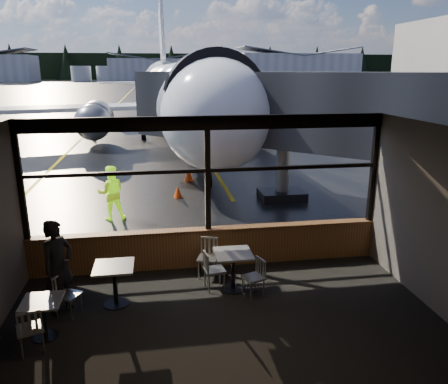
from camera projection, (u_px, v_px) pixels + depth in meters
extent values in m
plane|color=black|center=(157.00, 86.00, 124.43)|extent=(520.00, 520.00, 0.00)
cube|color=black|center=(230.00, 340.00, 7.44)|extent=(8.00, 6.00, 0.01)
cube|color=#38332D|center=(231.00, 136.00, 6.50)|extent=(8.00, 6.00, 0.04)
cube|color=#504740|center=(284.00, 366.00, 4.12)|extent=(8.00, 0.04, 3.50)
cube|color=brown|center=(208.00, 248.00, 10.18)|extent=(8.00, 0.28, 0.90)
cube|color=black|center=(207.00, 123.00, 9.40)|extent=(8.00, 0.18, 0.30)
cube|color=black|center=(20.00, 182.00, 9.11)|extent=(0.12, 0.12, 2.60)
cube|color=black|center=(208.00, 175.00, 9.71)|extent=(0.12, 0.12, 2.60)
cube|color=black|center=(374.00, 169.00, 10.30)|extent=(0.12, 0.12, 2.60)
cube|color=black|center=(208.00, 170.00, 9.68)|extent=(8.00, 0.10, 0.08)
imported|color=black|center=(58.00, 267.00, 8.13)|extent=(0.75, 0.79, 1.82)
imported|color=#BFF219|center=(111.00, 193.00, 13.29)|extent=(0.90, 0.75, 1.67)
cone|color=#FF5E08|center=(189.00, 174.00, 18.10)|extent=(0.38, 0.38, 0.53)
cone|color=#FE4308|center=(93.00, 136.00, 28.59)|extent=(0.39, 0.39, 0.55)
cylinder|color=silver|center=(81.00, 74.00, 178.07)|extent=(8.00, 8.00, 6.00)
cylinder|color=silver|center=(106.00, 73.00, 179.58)|extent=(8.00, 8.00, 6.00)
cylinder|color=silver|center=(131.00, 73.00, 181.08)|extent=(8.00, 8.00, 6.00)
cube|color=black|center=(155.00, 66.00, 208.40)|extent=(360.00, 3.00, 12.00)
cone|color=red|center=(178.00, 192.00, 15.71)|extent=(0.32, 0.32, 0.44)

